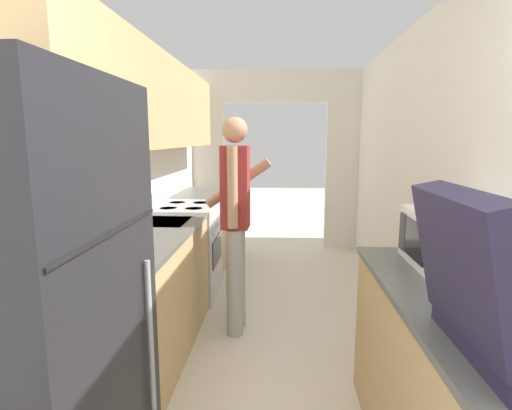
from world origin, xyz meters
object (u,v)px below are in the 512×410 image
(refrigerator, at_px, (18,341))
(microwave, at_px, (449,239))
(range_oven, at_px, (186,249))
(book_stack, at_px, (468,290))
(person, at_px, (236,219))

(refrigerator, distance_m, microwave, 1.97)
(range_oven, height_order, book_stack, range_oven)
(microwave, bearing_deg, person, 140.34)
(refrigerator, distance_m, person, 1.95)
(person, xyz_separation_m, microwave, (1.23, -1.02, 0.12))
(refrigerator, relative_size, microwave, 3.85)
(range_oven, height_order, microwave, microwave)
(refrigerator, relative_size, range_oven, 1.69)
(microwave, bearing_deg, range_oven, 135.39)
(range_oven, bearing_deg, refrigerator, -88.91)
(microwave, xyz_separation_m, book_stack, (-0.09, -0.43, -0.11))
(refrigerator, height_order, book_stack, refrigerator)
(range_oven, height_order, person, person)
(person, xyz_separation_m, book_stack, (1.14, -1.45, 0.01))
(range_oven, xyz_separation_m, microwave, (1.82, -1.80, 0.59))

